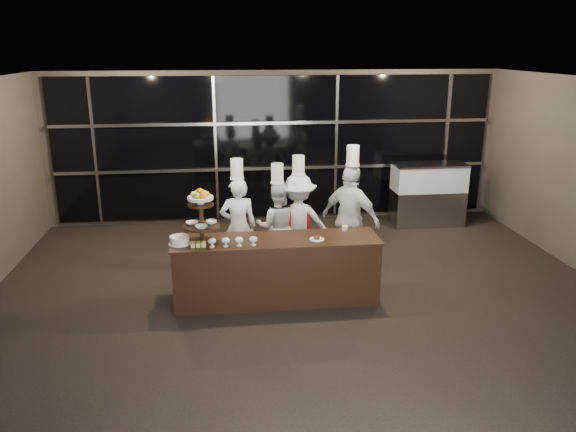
{
  "coord_description": "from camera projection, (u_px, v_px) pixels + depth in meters",
  "views": [
    {
      "loc": [
        -1.08,
        -6.07,
        3.47
      ],
      "look_at": [
        -0.19,
        1.44,
        1.15
      ],
      "focal_mm": 35.0,
      "sensor_mm": 36.0,
      "label": 1
    }
  ],
  "objects": [
    {
      "name": "compotes",
      "position": [
        232.0,
        240.0,
        7.37
      ],
      "size": [
        0.65,
        0.11,
        0.12
      ],
      "color": "silver",
      "rests_on": "buffet_counter"
    },
    {
      "name": "chef_c",
      "position": [
        298.0,
        221.0,
        8.92
      ],
      "size": [
        1.05,
        0.68,
        1.83
      ],
      "color": "silver",
      "rests_on": "ground"
    },
    {
      "name": "buffet_counter",
      "position": [
        276.0,
        270.0,
        7.81
      ],
      "size": [
        2.84,
        0.74,
        0.92
      ],
      "color": "black",
      "rests_on": "ground"
    },
    {
      "name": "small_plate",
      "position": [
        317.0,
        239.0,
        7.63
      ],
      "size": [
        0.2,
        0.2,
        0.05
      ],
      "color": "white",
      "rests_on": "buffet_counter"
    },
    {
      "name": "chef_a",
      "position": [
        238.0,
        225.0,
        8.64
      ],
      "size": [
        0.57,
        0.39,
        1.84
      ],
      "color": "white",
      "rests_on": "ground"
    },
    {
      "name": "pastry_squares",
      "position": [
        198.0,
        244.0,
        7.39
      ],
      "size": [
        0.2,
        0.13,
        0.05
      ],
      "color": "#E3D76F",
      "rests_on": "buffet_counter"
    },
    {
      "name": "window_wall",
      "position": [
        276.0,
        148.0,
        11.14
      ],
      "size": [
        8.6,
        0.1,
        2.8
      ],
      "color": "black",
      "rests_on": "ground"
    },
    {
      "name": "layer_cake",
      "position": [
        180.0,
        240.0,
        7.46
      ],
      "size": [
        0.3,
        0.3,
        0.11
      ],
      "color": "white",
      "rests_on": "buffet_counter"
    },
    {
      "name": "display_stand",
      "position": [
        201.0,
        212.0,
        7.44
      ],
      "size": [
        0.48,
        0.48,
        0.74
      ],
      "color": "black",
      "rests_on": "buffet_counter"
    },
    {
      "name": "chef_cup",
      "position": [
        345.0,
        228.0,
        8.01
      ],
      "size": [
        0.08,
        0.08,
        0.07
      ],
      "primitive_type": "cylinder",
      "color": "white",
      "rests_on": "buffet_counter"
    },
    {
      "name": "room",
      "position": [
        319.0,
        223.0,
        6.46
      ],
      "size": [
        10.0,
        10.0,
        10.0
      ],
      "color": "black",
      "rests_on": "ground"
    },
    {
      "name": "chef_d",
      "position": [
        351.0,
        219.0,
        8.69
      ],
      "size": [
        1.02,
        1.01,
        2.03
      ],
      "color": "silver",
      "rests_on": "ground"
    },
    {
      "name": "chef_b",
      "position": [
        278.0,
        226.0,
        8.84
      ],
      "size": [
        0.76,
        0.63,
        1.73
      ],
      "color": "silver",
      "rests_on": "ground"
    },
    {
      "name": "display_case",
      "position": [
        428.0,
        191.0,
        11.12
      ],
      "size": [
        1.42,
        0.62,
        1.24
      ],
      "color": "#A5A5AA",
      "rests_on": "ground"
    }
  ]
}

